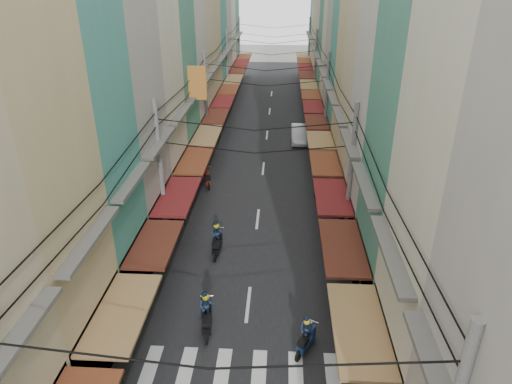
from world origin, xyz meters
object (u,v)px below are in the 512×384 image
at_px(bicycle, 359,259).
at_px(market_umbrella, 421,295).
at_px(traffic_sign, 360,279).
at_px(white_car, 300,141).

xyz_separation_m(bicycle, market_umbrella, (1.54, -5.31, 1.94)).
bearing_deg(traffic_sign, white_car, 94.42).
distance_m(bicycle, market_umbrella, 5.86).
height_order(market_umbrella, traffic_sign, traffic_sign).
bearing_deg(bicycle, traffic_sign, -168.36).
xyz_separation_m(white_car, market_umbrella, (4.15, -23.85, 1.94)).
bearing_deg(white_car, bicycle, -82.13).
bearing_deg(bicycle, white_car, 29.65).
relative_size(white_car, traffic_sign, 1.72).
bearing_deg(white_car, traffic_sign, -85.72).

